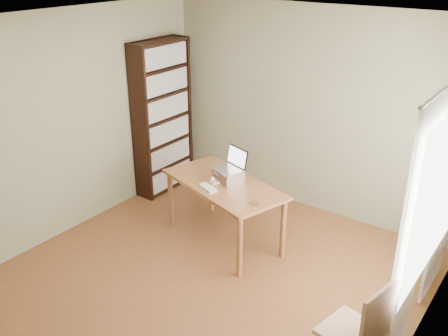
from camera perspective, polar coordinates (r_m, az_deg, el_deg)
room at (r=4.58m, az=-2.96°, el=-0.32°), size 4.04×4.54×2.64m
bookshelf at (r=6.90m, az=-7.02°, el=5.73°), size 0.30×0.90×2.10m
curtains at (r=4.55m, az=22.73°, el=-4.25°), size 0.03×1.90×2.25m
desk at (r=5.66m, az=-0.02°, el=-2.51°), size 1.62×1.12×0.75m
laptop_stand at (r=5.65m, az=0.45°, el=-0.63°), size 0.32×0.25×0.13m
laptop at (r=5.65m, az=0.80°, el=0.57°), size 0.38×0.36×0.23m
keyboard at (r=5.49m, az=-1.87°, el=-2.22°), size 0.28×0.20×0.02m
coaster at (r=5.18m, az=3.50°, el=-4.04°), size 0.10×0.10×0.01m
cat at (r=5.69m, az=0.50°, el=-0.70°), size 0.23×0.47×0.14m
chair at (r=4.11m, az=15.41°, el=-17.41°), size 0.50×0.50×0.96m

